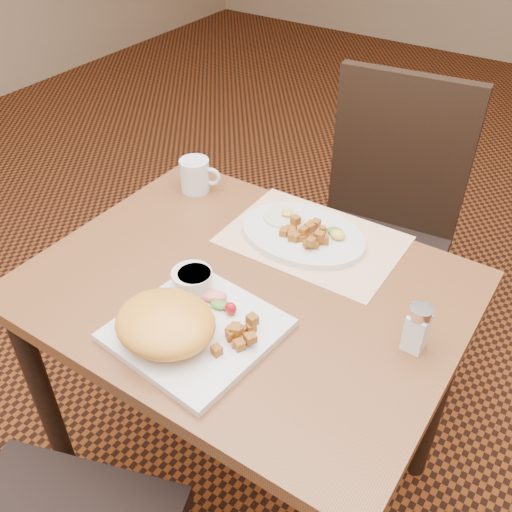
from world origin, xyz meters
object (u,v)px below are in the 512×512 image
object	(u,v)px
table	(245,321)
salt_shaker	(417,328)
plate_square	(197,330)
plate_oval	(303,234)
coffee_mug	(196,175)
chair_far	(381,221)

from	to	relation	value
table	salt_shaker	distance (m)	0.40
plate_square	plate_oval	world-z (taller)	plate_oval
coffee_mug	salt_shaker	bearing A→B (deg)	-17.53
plate_oval	coffee_mug	distance (m)	0.35
salt_shaker	chair_far	bearing A→B (deg)	116.31
coffee_mug	plate_oval	bearing A→B (deg)	-5.44
table	plate_oval	distance (m)	0.24
salt_shaker	table	bearing A→B (deg)	-175.69
plate_square	coffee_mug	bearing A→B (deg)	128.42
salt_shaker	coffee_mug	size ratio (longest dim) A/B	0.93
chair_far	plate_square	xyz separation A→B (m)	(-0.04, -0.85, 0.22)
plate_oval	coffee_mug	world-z (taller)	coffee_mug
chair_far	plate_oval	size ratio (longest dim) A/B	3.19
chair_far	coffee_mug	world-z (taller)	chair_far
table	chair_far	xyz separation A→B (m)	(0.04, 0.68, -0.10)
plate_square	coffee_mug	size ratio (longest dim) A/B	2.61
plate_square	coffee_mug	world-z (taller)	coffee_mug
table	plate_oval	world-z (taller)	plate_oval
plate_square	salt_shaker	size ratio (longest dim) A/B	2.80
coffee_mug	chair_far	bearing A→B (deg)	49.69
salt_shaker	plate_oval	bearing A→B (deg)	151.85
chair_far	plate_square	size ratio (longest dim) A/B	3.46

